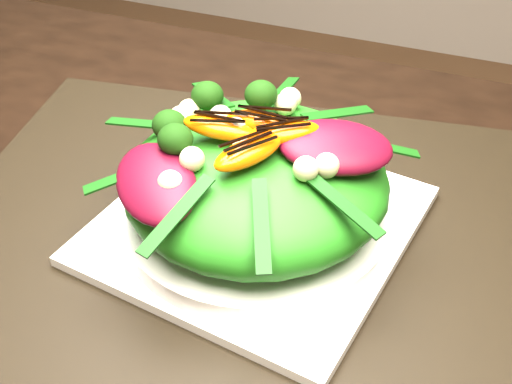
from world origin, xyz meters
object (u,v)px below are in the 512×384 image
(orange_segment, at_px, (257,127))
(placemat, at_px, (256,231))
(lettuce_mound, at_px, (256,180))
(salad_bowl, at_px, (256,213))
(plate_base, at_px, (256,225))

(orange_segment, bearing_deg, placemat, -73.24)
(lettuce_mound, bearing_deg, orange_segment, 106.76)
(salad_bowl, distance_m, lettuce_mound, 0.04)
(salad_bowl, height_order, orange_segment, orange_segment)
(salad_bowl, relative_size, orange_segment, 3.89)
(salad_bowl, bearing_deg, orange_segment, 106.76)
(plate_base, bearing_deg, orange_segment, 106.76)
(lettuce_mound, bearing_deg, salad_bowl, 0.00)
(placemat, height_order, lettuce_mound, lettuce_mound)
(plate_base, bearing_deg, salad_bowl, 0.00)
(plate_base, xyz_separation_m, salad_bowl, (0.00, 0.00, 0.01))
(plate_base, distance_m, orange_segment, 0.10)
(placemat, relative_size, lettuce_mound, 2.50)
(salad_bowl, relative_size, lettuce_mound, 1.05)
(placemat, xyz_separation_m, lettuce_mound, (0.00, 0.00, 0.06))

